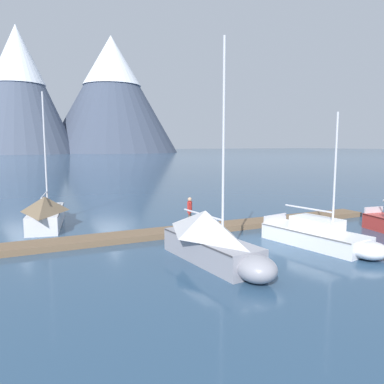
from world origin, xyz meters
name	(u,v)px	position (x,y,z in m)	size (l,w,h in m)	color
ground_plane	(251,247)	(0.00, 0.00, 0.00)	(700.00, 700.00, 0.00)	#2D4C6B
mountain_central_massif	(18,87)	(4.08, 205.70, 34.60)	(56.12, 56.12, 65.80)	#4C566B
mountain_shoulder_ridge	(112,92)	(55.34, 211.43, 35.58)	(76.94, 76.94, 68.18)	#424C60
dock	(208,228)	(0.00, 4.00, 0.14)	(22.83, 2.69, 0.30)	brown
sailboat_nearest_berth	(47,211)	(-7.95, 9.82, 0.87)	(3.14, 7.06, 8.04)	silver
sailboat_second_berth	(212,239)	(-2.81, -1.10, 0.99)	(2.13, 6.42, 8.93)	#93939E
sailboat_mid_dock_port	(322,236)	(3.00, -1.57, 0.54)	(2.59, 6.33, 6.34)	white
person_on_dock	(190,210)	(-1.17, 4.06, 1.26)	(0.40, 0.50, 1.69)	brown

